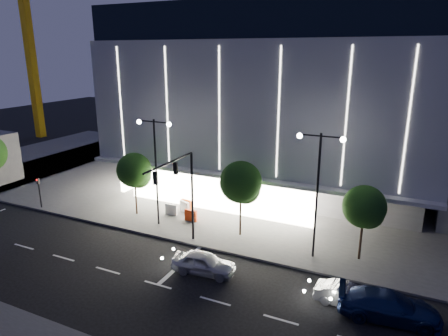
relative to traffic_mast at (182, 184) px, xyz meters
name	(u,v)px	position (x,y,z in m)	size (l,w,h in m)	color
ground	(146,267)	(-1.00, -3.34, -5.03)	(160.00, 160.00, 0.00)	black
sidewalk_museum	(306,178)	(4.00, 20.66, -4.95)	(70.00, 40.00, 0.15)	#474747
museum	(288,98)	(1.98, 18.97, 4.25)	(30.00, 25.80, 18.00)	#4C4C51
traffic_mast	(182,184)	(0.00, 0.00, 0.00)	(0.33, 5.89, 7.07)	black
street_lamp_west	(155,157)	(-4.00, 2.66, 0.93)	(3.16, 0.36, 9.00)	black
street_lamp_east	(318,178)	(9.00, 2.66, 0.93)	(3.16, 0.36, 9.00)	black
ped_signal_far	(39,189)	(-16.00, 1.16, -3.14)	(0.22, 0.24, 3.00)	black
tower_crane	(29,9)	(-41.92, 24.66, 15.48)	(32.00, 2.00, 28.50)	gold
tree_left	(135,172)	(-6.97, 3.68, -0.99)	(3.02, 3.02, 5.72)	black
tree_mid	(241,184)	(3.03, 3.68, -0.69)	(3.25, 3.25, 6.15)	black
tree_right	(364,209)	(12.03, 3.68, -1.14)	(2.91, 2.91, 5.51)	black
car_lead	(204,263)	(2.94, -2.36, -4.30)	(1.71, 4.25, 1.45)	silver
car_second	(348,296)	(12.08, -2.02, -4.41)	(1.31, 3.77, 1.24)	#B5B7BE
car_third	(389,306)	(14.26, -2.23, -4.25)	(2.18, 5.36, 1.56)	#15214F
barrier_a	(186,205)	(-3.40, 6.24, -4.38)	(1.10, 0.25, 1.00)	#D14C0B
barrier_b	(185,207)	(-3.35, 5.82, -4.38)	(1.10, 0.25, 1.00)	silver
barrier_c	(191,215)	(-1.85, 4.33, -4.38)	(1.10, 0.25, 1.00)	red
barrier_d	(171,209)	(-4.08, 4.79, -4.38)	(1.10, 0.25, 1.00)	silver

